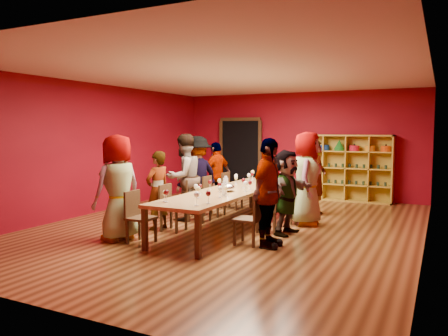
{
  "coord_description": "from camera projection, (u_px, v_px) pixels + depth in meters",
  "views": [
    {
      "loc": [
        3.7,
        -7.72,
        1.93
      ],
      "look_at": [
        -0.28,
        0.24,
        1.15
      ],
      "focal_mm": 35.0,
      "sensor_mm": 36.0,
      "label": 1
    }
  ],
  "objects": [
    {
      "name": "room_shell",
      "position": [
        231.0,
        152.0,
        8.57
      ],
      "size": [
        7.1,
        9.1,
        3.04
      ],
      "color": "#532E15",
      "rests_on": "ground"
    },
    {
      "name": "tasting_table",
      "position": [
        231.0,
        192.0,
        8.64
      ],
      "size": [
        1.1,
        4.5,
        0.75
      ],
      "color": "#A57B44",
      "rests_on": "ground"
    },
    {
      "name": "doorway",
      "position": [
        241.0,
        156.0,
        13.35
      ],
      "size": [
        1.4,
        0.17,
        2.3
      ],
      "color": "black",
      "rests_on": "ground"
    },
    {
      "name": "shelving_unit",
      "position": [
        346.0,
        165.0,
        11.84
      ],
      "size": [
        2.4,
        0.4,
        1.8
      ],
      "color": "#B49228",
      "rests_on": "ground"
    },
    {
      "name": "chair_person_left_0",
      "position": [
        137.0,
        214.0,
        7.45
      ],
      "size": [
        0.42,
        0.42,
        0.89
      ],
      "color": "#311E10",
      "rests_on": "ground"
    },
    {
      "name": "person_left_0",
      "position": [
        118.0,
        188.0,
        7.59
      ],
      "size": [
        0.71,
        1.0,
        1.85
      ],
      "primitive_type": "imported",
      "rotation": [
        0.0,
        0.0,
        -1.83
      ],
      "color": "#507AA5",
      "rests_on": "ground"
    },
    {
      "name": "chair_person_left_1",
      "position": [
        170.0,
        205.0,
        8.34
      ],
      "size": [
        0.42,
        0.42,
        0.89
      ],
      "color": "#311E10",
      "rests_on": "ground"
    },
    {
      "name": "person_left_1",
      "position": [
        158.0,
        190.0,
        8.44
      ],
      "size": [
        0.51,
        0.63,
        1.52
      ],
      "primitive_type": "imported",
      "rotation": [
        0.0,
        0.0,
        -1.77
      ],
      "color": "#557AAF",
      "rests_on": "ground"
    },
    {
      "name": "chair_person_left_2",
      "position": [
        196.0,
        198.0,
        9.21
      ],
      "size": [
        0.42,
        0.42,
        0.89
      ],
      "color": "#311E10",
      "rests_on": "ground"
    },
    {
      "name": "person_left_2",
      "position": [
        184.0,
        177.0,
        9.3
      ],
      "size": [
        0.73,
        1.0,
        1.84
      ],
      "primitive_type": "imported",
      "rotation": [
        0.0,
        0.0,
        -1.86
      ],
      "color": "silver",
      "rests_on": "ground"
    },
    {
      "name": "chair_person_left_3",
      "position": [
        211.0,
        194.0,
        9.82
      ],
      "size": [
        0.42,
        0.42,
        0.89
      ],
      "color": "#311E10",
      "rests_on": "ground"
    },
    {
      "name": "person_left_3",
      "position": [
        197.0,
        175.0,
        9.95
      ],
      "size": [
        0.79,
        1.24,
        1.79
      ],
      "primitive_type": "imported",
      "rotation": [
        0.0,
        0.0,
        -1.86
      ],
      "color": "#161A3C",
      "rests_on": "ground"
    },
    {
      "name": "chair_person_left_4",
      "position": [
        230.0,
        189.0,
        10.67
      ],
      "size": [
        0.42,
        0.42,
        0.89
      ],
      "color": "#311E10",
      "rests_on": "ground"
    },
    {
      "name": "person_left_4",
      "position": [
        217.0,
        175.0,
        10.8
      ],
      "size": [
        0.66,
        1.03,
        1.63
      ],
      "primitive_type": "imported",
      "rotation": [
        0.0,
        0.0,
        -1.83
      ],
      "color": "silver",
      "rests_on": "ground"
    },
    {
      "name": "chair_person_right_1",
      "position": [
        252.0,
        216.0,
        7.29
      ],
      "size": [
        0.42,
        0.42,
        0.89
      ],
      "color": "#311E10",
      "rests_on": "ground"
    },
    {
      "name": "person_right_1",
      "position": [
        268.0,
        193.0,
        7.13
      ],
      "size": [
        0.5,
        1.06,
        1.8
      ],
      "primitive_type": "imported",
      "rotation": [
        0.0,
        0.0,
        1.58
      ],
      "color": "#5A76BA",
      "rests_on": "ground"
    },
    {
      "name": "chair_person_right_2",
      "position": [
        273.0,
        207.0,
        8.18
      ],
      "size": [
        0.42,
        0.42,
        0.89
      ],
      "color": "#311E10",
      "rests_on": "ground"
    },
    {
      "name": "person_right_2",
      "position": [
        286.0,
        192.0,
        8.04
      ],
      "size": [
        0.6,
        1.5,
        1.57
      ],
      "primitive_type": "imported",
      "rotation": [
        0.0,
        0.0,
        1.44
      ],
      "color": "pink",
      "rests_on": "ground"
    },
    {
      "name": "chair_person_right_3",
      "position": [
        289.0,
        199.0,
        9.03
      ],
      "size": [
        0.42,
        0.42,
        0.89
      ],
      "color": "#311E10",
      "rests_on": "ground"
    },
    {
      "name": "person_right_3",
      "position": [
        307.0,
        179.0,
        8.83
      ],
      "size": [
        0.66,
        1.0,
        1.89
      ],
      "primitive_type": "imported",
      "rotation": [
        0.0,
        0.0,
        1.74
      ],
      "color": "#515055",
      "rests_on": "ground"
    },
    {
      "name": "chair_person_right_4",
      "position": [
        305.0,
        192.0,
        10.03
      ],
      "size": [
        0.42,
        0.42,
        0.89
      ],
      "color": "#311E10",
      "rests_on": "ground"
    },
    {
      "name": "person_right_4",
      "position": [
        317.0,
        178.0,
        9.88
      ],
      "size": [
        0.48,
        0.64,
        1.7
      ],
      "primitive_type": "imported",
      "rotation": [
        0.0,
        0.0,
        1.52
      ],
      "color": "#4B4B50",
      "rests_on": "ground"
    },
    {
      "name": "wine_glass_0",
      "position": [
        236.0,
        177.0,
        9.64
      ],
      "size": [
        0.08,
        0.08,
        0.21
      ],
      "color": "silver",
      "rests_on": "tasting_table"
    },
    {
      "name": "wine_glass_1",
      "position": [
        165.0,
        193.0,
        7.18
      ],
      "size": [
        0.08,
        0.08,
        0.19
      ],
      "color": "silver",
      "rests_on": "tasting_table"
    },
    {
      "name": "wine_glass_2",
      "position": [
        198.0,
        189.0,
        7.56
      ],
      "size": [
        0.08,
        0.08,
        0.2
      ],
      "color": "silver",
      "rests_on": "tasting_table"
    },
    {
      "name": "wine_glass_3",
      "position": [
        226.0,
        189.0,
        7.75
      ],
      "size": [
        0.08,
        0.08,
        0.19
      ],
      "color": "silver",
      "rests_on": "tasting_table"
    },
    {
      "name": "wine_glass_4",
      "position": [
        220.0,
        185.0,
        8.23
      ],
      "size": [
        0.08,
        0.08,
        0.19
      ],
      "color": "silver",
      "rests_on": "tasting_table"
    },
    {
      "name": "wine_glass_5",
      "position": [
        260.0,
        179.0,
        9.14
      ],
      "size": [
        0.08,
        0.08,
        0.2
      ],
      "color": "silver",
      "rests_on": "tasting_table"
    },
    {
      "name": "wine_glass_6",
      "position": [
        197.0,
        195.0,
        6.8
      ],
      "size": [
        0.09,
        0.09,
        0.22
      ],
      "color": "silver",
      "rests_on": "tasting_table"
    },
    {
      "name": "wine_glass_7",
      "position": [
        249.0,
        176.0,
        9.91
      ],
      "size": [
        0.08,
        0.08,
        0.2
      ],
      "color": "silver",
      "rests_on": "tasting_table"
    },
    {
      "name": "wine_glass_8",
      "position": [
        245.0,
        184.0,
        8.34
      ],
      "size": [
        0.08,
        0.08,
        0.2
      ],
      "color": "silver",
      "rests_on": "tasting_table"
    },
    {
      "name": "wine_glass_9",
      "position": [
        281.0,
        174.0,
        10.23
      ],
      "size": [
        0.08,
        0.08,
        0.2
      ],
      "color": "silver",
      "rests_on": "tasting_table"
    },
    {
      "name": "wine_glass_10",
      "position": [
        264.0,
        178.0,
        9.46
      ],
      "size": [
        0.08,
        0.08,
        0.2
      ],
      "color": "silver",
      "rests_on": "tasting_table"
    },
    {
      "name": "wine_glass_11",
      "position": [
        210.0,
        182.0,
        8.62
      ],
      "size": [
        0.08,
        0.08,
        0.2
      ],
      "color": "silver",
      "rests_on": "tasting_table"
    },
    {
      "name": "wine_glass_12",
      "position": [
        208.0,
        194.0,
        6.99
      ],
      "size": [
        0.08,
        0.08,
        0.21
      ],
      "color": "silver",
      "rests_on": "tasting_table"
    },
    {
      "name": "wine_glass_13",
      "position": [
        196.0,
        187.0,
        7.92
      ],
      "size": [
        0.08,
        0.08,
        0.2
      ],
      "color": "silver",
      "rests_on": "tasting_table"
    },
    {
      "name": "wine_glass_14",
      "position": [
        236.0,
        178.0,
        9.48
      ],
      "size": [
        0.07,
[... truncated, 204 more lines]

